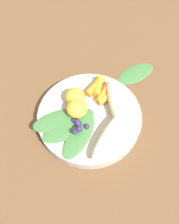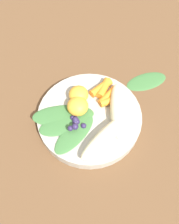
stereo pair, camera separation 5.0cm
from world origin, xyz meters
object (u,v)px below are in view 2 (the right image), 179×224
(bowl, at_px, (90,117))
(banana_peeled_right, at_px, (105,136))
(banana_peeled_left, at_px, (117,110))
(orange_segment_near, at_px, (77,107))
(kale_leaf_stray, at_px, (147,81))

(bowl, distance_m, banana_peeled_right, 0.07)
(banana_peeled_left, bearing_deg, orange_segment_near, 87.93)
(bowl, bearing_deg, orange_segment_near, 95.73)
(banana_peeled_right, bearing_deg, kale_leaf_stray, 10.56)
(banana_peeled_left, relative_size, kale_leaf_stray, 1.25)
(banana_peeled_left, xyz_separation_m, banana_peeled_right, (-0.07, 0.00, 0.00))
(banana_peeled_left, distance_m, orange_segment_near, 0.09)
(orange_segment_near, relative_size, kale_leaf_stray, 0.43)
(banana_peeled_right, bearing_deg, banana_peeled_left, 19.77)
(bowl, height_order, kale_leaf_stray, bowl)
(bowl, distance_m, orange_segment_near, 0.04)
(orange_segment_near, xyz_separation_m, kale_leaf_stray, (0.16, -0.12, -0.04))
(bowl, bearing_deg, kale_leaf_stray, -30.63)
(kale_leaf_stray, bearing_deg, banana_peeled_right, -144.42)
(orange_segment_near, bearing_deg, banana_peeled_left, -71.65)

